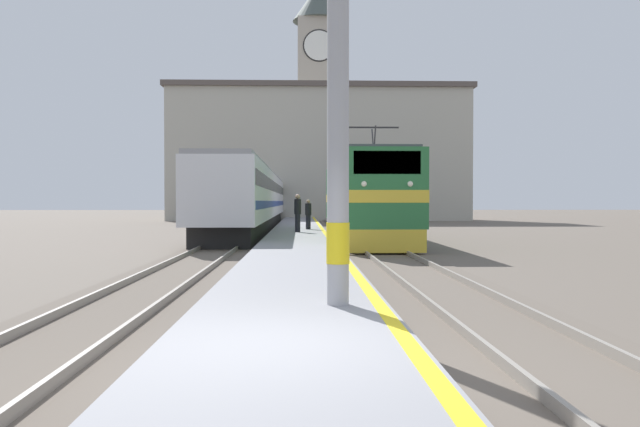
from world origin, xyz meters
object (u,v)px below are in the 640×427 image
object	(u,v)px
locomotive_train	(364,198)
person_on_platform	(308,214)
catenary_mast	(343,53)
passenger_train	(256,199)
second_waiting_passenger	(298,212)
clock_tower	(318,93)

from	to	relation	value
locomotive_train	person_on_platform	world-z (taller)	locomotive_train
person_on_platform	catenary_mast	bearing A→B (deg)	-89.47
locomotive_train	catenary_mast	distance (m)	20.46
passenger_train	second_waiting_passenger	size ratio (longest dim) A/B	22.51
locomotive_train	second_waiting_passenger	distance (m)	3.44
passenger_train	catenary_mast	xyz separation A→B (m)	(3.78, -34.99, 1.96)
passenger_train	second_waiting_passenger	xyz separation A→B (m)	(2.99, -13.50, -0.71)
person_on_platform	clock_tower	size ratio (longest dim) A/B	0.06
second_waiting_passenger	clock_tower	xyz separation A→B (m)	(2.25, 44.34, 13.53)
locomotive_train	clock_tower	size ratio (longest dim) A/B	0.58
passenger_train	clock_tower	xyz separation A→B (m)	(5.25, 30.84, 12.82)
catenary_mast	locomotive_train	bearing A→B (deg)	83.37
second_waiting_passenger	person_on_platform	bearing A→B (deg)	79.71
passenger_train	person_on_platform	world-z (taller)	passenger_train
catenary_mast	clock_tower	distance (m)	66.74
locomotive_train	passenger_train	size ratio (longest dim) A/B	0.38
catenary_mast	clock_tower	bearing A→B (deg)	88.72
person_on_platform	clock_tower	xyz separation A→B (m)	(1.70, 41.28, 13.69)
locomotive_train	second_waiting_passenger	size ratio (longest dim) A/B	8.64
locomotive_train	catenary_mast	world-z (taller)	catenary_mast
catenary_mast	passenger_train	bearing A→B (deg)	96.16
locomotive_train	clock_tower	distance (m)	47.40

